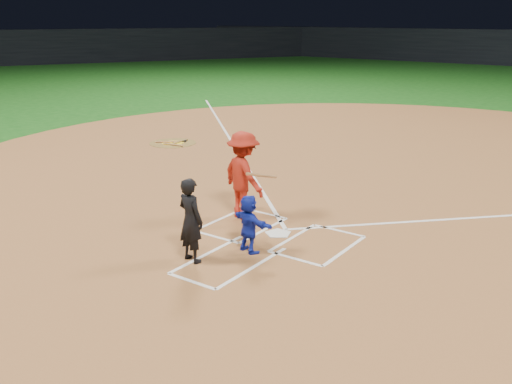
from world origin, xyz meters
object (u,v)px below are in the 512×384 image
Objects in this scene: catcher at (249,224)px; batter_at_plate at (243,175)px; home_plate at (278,233)px; umpire at (191,220)px; on_deck_circle at (173,143)px.

batter_at_plate is at bearing -34.51° from catcher.
catcher is at bearing -50.55° from batter_at_plate.
catcher reaches higher than home_plate.
home_plate is 0.37× the size of umpire.
catcher is 1.19m from umpire.
on_deck_circle is at bearing -33.44° from home_plate.
batter_at_plate is at bearing -35.66° from on_deck_circle.
on_deck_circle is 10.41m from catcher.
catcher reaches higher than on_deck_circle.
on_deck_circle is 10.60m from umpire.
home_plate is at bearing -95.80° from umpire.
catcher is (8.13, -6.47, 0.58)m from on_deck_circle.
batter_at_plate reaches higher than umpire.
on_deck_circle is (-8.09, 5.34, -0.00)m from home_plate.
umpire is at bearing -44.82° from on_deck_circle.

